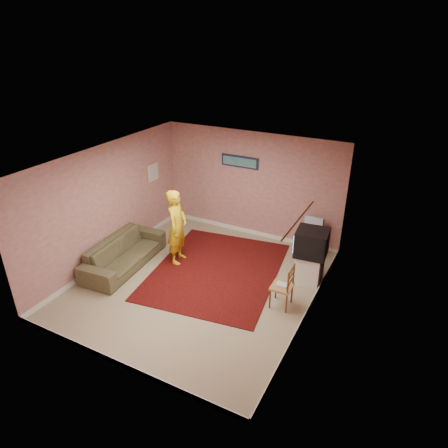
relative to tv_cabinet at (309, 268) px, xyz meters
The scene contains 26 objects.
ground 2.25m from the tv_cabinet, 151.04° to the right, with size 5.00×5.00×0.00m, color tan.
wall_back 2.60m from the tv_cabinet, 143.92° to the left, with size 4.50×0.02×2.60m, color tan.
wall_front 4.19m from the tv_cabinet, 118.58° to the right, with size 4.50×0.02×2.60m, color tan.
wall_left 4.45m from the tv_cabinet, 165.59° to the right, with size 0.02×5.00×2.60m, color tan.
wall_right 1.49m from the tv_cabinet, 74.46° to the right, with size 0.02×5.00×2.60m, color tan.
ceiling 3.19m from the tv_cabinet, 151.04° to the right, with size 4.50×5.00×0.02m, color silver.
baseboard_back 2.42m from the tv_cabinet, 144.11° to the left, with size 4.50×0.02×0.10m, color silver.
baseboard_front 4.08m from the tv_cabinet, 118.65° to the right, with size 4.50×0.02×0.10m, color silver.
baseboard_left 4.34m from the tv_cabinet, 165.56° to the right, with size 0.02×5.00×0.10m, color silver.
baseboard_right 1.15m from the tv_cabinet, 74.96° to the right, with size 0.02×5.00×0.10m, color silver.
window 2.30m from the tv_cabinet, 81.55° to the right, with size 0.01×1.10×1.50m, color black.
curtain_sheer 2.34m from the tv_cabinet, 82.51° to the right, with size 0.01×0.75×2.10m, color white.
curtain_floral 1.72m from the tv_cabinet, 79.49° to the right, with size 0.01×0.35×2.10m, color white.
curtain_rod 2.82m from the tv_cabinet, 82.80° to the right, with size 0.02×0.02×1.40m, color brown.
picture_back 3.05m from the tv_cabinet, 148.34° to the left, with size 0.95×0.04×0.28m.
picture_left 4.38m from the tv_cabinet, behind, with size 0.04×0.38×0.42m.
area_rug 1.96m from the tv_cabinet, 164.59° to the right, with size 2.55×3.19×0.02m, color black.
tv_cabinet is the anchor object (origin of this frame).
crt_tv 0.59m from the tv_cabinet, behind, with size 0.68×0.62×0.54m.
chair_a 1.12m from the tv_cabinet, 104.66° to the left, with size 0.48×0.46×0.49m.
dvd_player 1.11m from the tv_cabinet, 104.66° to the left, with size 0.38×0.27×0.06m, color #A8A8AD.
blue_throw 1.22m from the tv_cabinet, 103.88° to the left, with size 0.41×0.05×0.43m, color #9BBFFF.
chair_b 1.04m from the tv_cabinet, 102.83° to the right, with size 0.38×0.40×0.47m.
game_console 1.03m from the tv_cabinet, 102.83° to the right, with size 0.20×0.15×0.04m, color white.
sofa 3.95m from the tv_cabinet, 161.69° to the right, with size 2.14×0.84×0.62m, color brown.
person 2.91m from the tv_cabinet, 169.18° to the right, with size 0.62×0.40×1.69m, color gold.
Camera 1 is at (3.58, -5.80, 4.72)m, focal length 32.00 mm.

